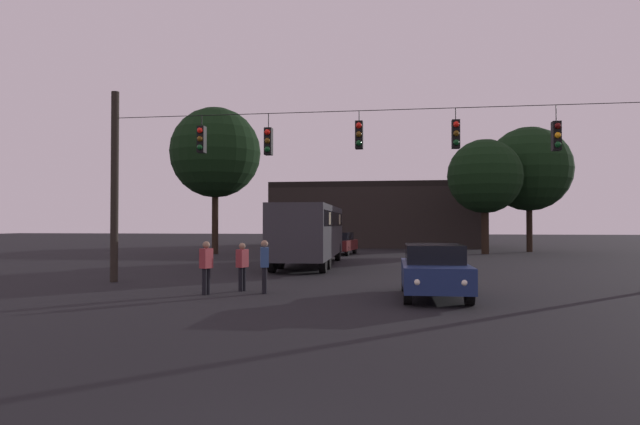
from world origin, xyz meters
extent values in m
plane|color=black|center=(0.00, 24.50, 0.00)|extent=(168.00, 168.00, 0.00)
cylinder|color=black|center=(-9.14, 14.05, 3.48)|extent=(0.28, 0.28, 6.96)
cylinder|color=black|center=(0.00, 14.05, 5.99)|extent=(18.27, 0.02, 0.02)
cylinder|color=black|center=(-5.82, 14.05, 5.79)|extent=(0.03, 0.03, 0.38)
cube|color=black|center=(-5.82, 14.05, 5.13)|extent=(0.26, 0.32, 0.95)
sphere|color=red|center=(-5.82, 13.87, 5.43)|extent=(0.20, 0.20, 0.20)
sphere|color=#5B3D0C|center=(-5.82, 13.87, 5.13)|extent=(0.20, 0.20, 0.20)
sphere|color=#0C4219|center=(-5.82, 13.87, 4.83)|extent=(0.20, 0.20, 0.20)
cylinder|color=black|center=(-3.37, 14.05, 5.73)|extent=(0.03, 0.03, 0.50)
cube|color=black|center=(-3.37, 14.05, 5.00)|extent=(0.26, 0.32, 0.95)
sphere|color=red|center=(-3.37, 13.87, 5.30)|extent=(0.20, 0.20, 0.20)
sphere|color=#5B3D0C|center=(-3.37, 13.87, 5.00)|extent=(0.20, 0.20, 0.20)
sphere|color=#0C4219|center=(-3.37, 13.87, 4.70)|extent=(0.20, 0.20, 0.20)
cylinder|color=black|center=(-0.19, 14.05, 5.80)|extent=(0.03, 0.03, 0.35)
cube|color=black|center=(-0.19, 14.05, 5.15)|extent=(0.26, 0.32, 0.95)
sphere|color=red|center=(-0.19, 13.87, 5.45)|extent=(0.20, 0.20, 0.20)
sphere|color=#5B3D0C|center=(-0.19, 13.87, 5.15)|extent=(0.20, 0.20, 0.20)
sphere|color=#0C4219|center=(-0.19, 13.87, 4.85)|extent=(0.20, 0.20, 0.20)
cylinder|color=black|center=(3.04, 14.05, 5.78)|extent=(0.03, 0.03, 0.40)
cube|color=black|center=(3.04, 14.05, 5.11)|extent=(0.26, 0.32, 0.95)
sphere|color=red|center=(3.04, 13.87, 5.41)|extent=(0.20, 0.20, 0.20)
sphere|color=#5B3D0C|center=(3.04, 13.87, 5.11)|extent=(0.20, 0.20, 0.20)
sphere|color=#0C4219|center=(3.04, 13.87, 4.81)|extent=(0.20, 0.20, 0.20)
cylinder|color=black|center=(6.23, 14.05, 5.71)|extent=(0.03, 0.03, 0.53)
cube|color=black|center=(6.23, 14.05, 4.97)|extent=(0.26, 0.32, 0.95)
sphere|color=#510A0A|center=(6.23, 13.87, 5.27)|extent=(0.20, 0.20, 0.20)
sphere|color=orange|center=(6.23, 13.87, 4.97)|extent=(0.20, 0.20, 0.20)
sphere|color=#0C4219|center=(6.23, 13.87, 4.67)|extent=(0.20, 0.20, 0.20)
cube|color=#2D2D33|center=(-3.37, 22.88, 1.75)|extent=(2.91, 11.09, 2.50)
cube|color=black|center=(-3.37, 22.88, 2.36)|extent=(2.92, 10.43, 0.70)
cylinder|color=black|center=(-4.63, 26.79, 0.50)|extent=(0.32, 1.01, 1.00)
cylinder|color=black|center=(-2.41, 26.88, 0.50)|extent=(0.32, 1.01, 1.00)
cylinder|color=black|center=(-4.40, 20.64, 0.50)|extent=(0.32, 1.01, 1.00)
cylinder|color=black|center=(-2.18, 20.72, 0.50)|extent=(0.32, 1.01, 1.00)
cylinder|color=black|center=(-4.32, 18.66, 0.50)|extent=(0.32, 1.01, 1.00)
cylinder|color=black|center=(-2.11, 18.74, 0.50)|extent=(0.32, 1.01, 1.00)
cube|color=beige|center=(-3.49, 26.18, 2.36)|extent=(2.59, 0.90, 0.56)
cube|color=beige|center=(-3.27, 20.13, 2.36)|extent=(2.59, 0.90, 0.56)
cube|color=navy|center=(2.16, 11.38, 0.66)|extent=(1.87, 4.33, 0.68)
cube|color=black|center=(2.16, 11.53, 1.26)|extent=(1.62, 2.35, 0.52)
cylinder|color=black|center=(2.98, 9.98, 0.32)|extent=(0.23, 0.64, 0.64)
cylinder|color=black|center=(1.40, 9.95, 0.32)|extent=(0.23, 0.64, 0.64)
cylinder|color=black|center=(2.93, 12.82, 0.32)|extent=(0.23, 0.64, 0.64)
cylinder|color=black|center=(1.35, 12.79, 0.32)|extent=(0.23, 0.64, 0.64)
sphere|color=white|center=(2.77, 9.29, 0.66)|extent=(0.18, 0.18, 0.18)
sphere|color=white|center=(1.62, 9.27, 0.66)|extent=(0.18, 0.18, 0.18)
cube|color=#511919|center=(-2.99, 32.96, 0.66)|extent=(2.19, 4.45, 0.68)
cube|color=black|center=(-3.00, 32.81, 1.26)|extent=(1.79, 2.46, 0.52)
cylinder|color=black|center=(-3.65, 34.44, 0.32)|extent=(0.28, 0.66, 0.64)
cylinder|color=black|center=(-2.07, 34.30, 0.32)|extent=(0.28, 0.66, 0.64)
cylinder|color=black|center=(-3.91, 31.62, 0.32)|extent=(0.28, 0.66, 0.64)
cylinder|color=black|center=(-2.33, 31.47, 0.32)|extent=(0.28, 0.66, 0.64)
sphere|color=white|center=(-3.37, 35.10, 0.66)|extent=(0.18, 0.18, 0.18)
sphere|color=white|center=(-2.22, 34.99, 0.66)|extent=(0.18, 0.18, 0.18)
cylinder|color=black|center=(-2.86, 11.52, 0.40)|extent=(0.14, 0.14, 0.80)
cylinder|color=black|center=(-2.91, 11.67, 0.40)|extent=(0.14, 0.14, 0.80)
cube|color=#2D4C7F|center=(-2.89, 11.60, 1.10)|extent=(0.34, 0.42, 0.60)
sphere|color=#8C6B51|center=(-2.89, 11.60, 1.51)|extent=(0.22, 0.22, 0.22)
cylinder|color=black|center=(-4.51, 11.13, 0.39)|extent=(0.14, 0.14, 0.79)
cylinder|color=black|center=(-4.56, 10.98, 0.39)|extent=(0.14, 0.14, 0.79)
cube|color=maroon|center=(-4.54, 11.05, 1.08)|extent=(0.35, 0.42, 0.59)
sphere|color=#8C6B51|center=(-4.54, 11.05, 1.49)|extent=(0.21, 0.21, 0.21)
cylinder|color=black|center=(-3.69, 12.13, 0.37)|extent=(0.14, 0.14, 0.75)
cylinder|color=black|center=(-3.75, 11.98, 0.37)|extent=(0.14, 0.14, 0.75)
cube|color=maroon|center=(-3.72, 12.06, 1.03)|extent=(0.35, 0.42, 0.56)
sphere|color=#8C6B51|center=(-3.72, 12.06, 1.41)|extent=(0.20, 0.20, 0.20)
cube|color=black|center=(-1.23, 47.98, 2.64)|extent=(18.26, 11.13, 5.28)
cube|color=black|center=(-1.23, 47.98, 5.53)|extent=(18.26, 11.13, 0.50)
cylinder|color=black|center=(10.75, 38.68, 2.02)|extent=(0.44, 0.44, 4.04)
sphere|color=black|center=(10.75, 38.68, 6.26)|extent=(6.34, 6.34, 6.34)
cylinder|color=black|center=(7.01, 35.20, 1.82)|extent=(0.52, 0.52, 3.64)
sphere|color=black|center=(7.01, 35.20, 5.46)|extent=(5.20, 5.20, 5.20)
cylinder|color=black|center=(-11.74, 32.51, 2.46)|extent=(0.45, 0.45, 4.92)
sphere|color=black|center=(-11.74, 32.51, 7.13)|extent=(6.34, 6.34, 6.34)
camera|label=1|loc=(1.26, -4.78, 2.12)|focal=31.04mm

